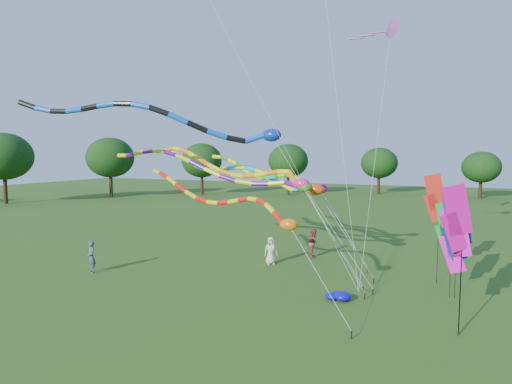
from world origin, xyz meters
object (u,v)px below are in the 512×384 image
at_px(tube_kite_orange, 242,169).
at_px(blue_nylon_heap, 334,294).
at_px(person_a, 271,251).
at_px(person_c, 314,243).
at_px(tube_kite_red, 232,202).
at_px(person_b, 91,257).

relative_size(tube_kite_orange, blue_nylon_heap, 13.19).
relative_size(person_a, person_c, 0.90).
bearing_deg(tube_kite_red, person_c, 103.72).
relative_size(tube_kite_red, tube_kite_orange, 0.86).
bearing_deg(tube_kite_red, tube_kite_orange, 132.40).
height_order(tube_kite_orange, person_c, tube_kite_orange).
relative_size(person_a, person_b, 0.91).
relative_size(tube_kite_red, person_b, 6.53).
relative_size(tube_kite_red, person_c, 6.44).
distance_m(tube_kite_red, person_b, 9.52).
distance_m(tube_kite_red, person_a, 6.87).
distance_m(blue_nylon_heap, person_b, 13.55).
distance_m(blue_nylon_heap, person_a, 6.72).
height_order(person_a, person_b, person_b).
xyz_separation_m(tube_kite_red, blue_nylon_heap, (4.63, 1.26, -4.23)).
relative_size(person_b, person_c, 0.99).
bearing_deg(blue_nylon_heap, person_c, 111.68).
xyz_separation_m(tube_kite_red, person_a, (-0.23, 5.86, -3.57)).
distance_m(tube_kite_orange, person_c, 7.37).
height_order(tube_kite_orange, person_b, tube_kite_orange).
height_order(person_b, person_c, person_c).
bearing_deg(tube_kite_orange, blue_nylon_heap, -6.01).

